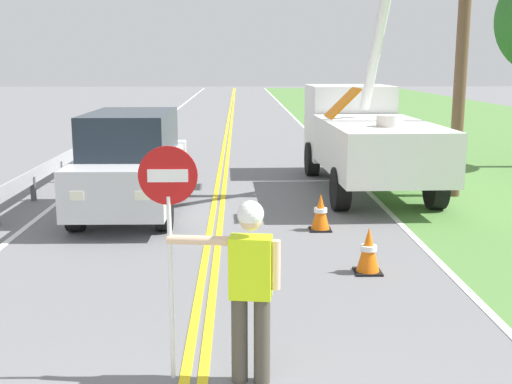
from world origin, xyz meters
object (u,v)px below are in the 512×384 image
object	(u,v)px
oncoming_suv_nearest	(132,163)
traffic_cone_mid	(321,213)
utility_pole_near	(464,10)
traffic_cone_lead	(368,251)
flagger_worker	(250,280)
utility_bucket_truck	(364,130)
stop_sign_paddle	(169,211)

from	to	relation	value
oncoming_suv_nearest	traffic_cone_mid	size ratio (longest dim) A/B	6.61
traffic_cone_mid	utility_pole_near	bearing A→B (deg)	41.03
traffic_cone_lead	utility_pole_near	bearing A→B (deg)	60.67
flagger_worker	traffic_cone_lead	xyz separation A→B (m)	(1.82, 3.30, -0.71)
utility_bucket_truck	traffic_cone_mid	xyz separation A→B (m)	(-1.59, -4.22, -1.09)
flagger_worker	utility_pole_near	xyz separation A→B (m)	(4.95, 8.86, 3.17)
utility_pole_near	traffic_cone_mid	bearing A→B (deg)	-138.97
utility_pole_near	traffic_cone_mid	distance (m)	6.07
utility_bucket_truck	traffic_cone_lead	world-z (taller)	utility_bucket_truck
flagger_worker	stop_sign_paddle	distance (m)	1.02
traffic_cone_mid	stop_sign_paddle	bearing A→B (deg)	-111.03
flagger_worker	oncoming_suv_nearest	world-z (taller)	oncoming_suv_nearest
oncoming_suv_nearest	utility_pole_near	xyz separation A→B (m)	(7.24, 1.58, 3.16)
utility_pole_near	traffic_cone_lead	size ratio (longest dim) A/B	11.53
oncoming_suv_nearest	flagger_worker	bearing A→B (deg)	-72.51
traffic_cone_mid	utility_bucket_truck	bearing A→B (deg)	69.39
stop_sign_paddle	utility_pole_near	size ratio (longest dim) A/B	0.29
stop_sign_paddle	traffic_cone_mid	xyz separation A→B (m)	(2.19, 5.69, -1.37)
stop_sign_paddle	flagger_worker	bearing A→B (deg)	-7.78
oncoming_suv_nearest	traffic_cone_lead	size ratio (longest dim) A/B	6.61
traffic_cone_mid	traffic_cone_lead	bearing A→B (deg)	-80.87
utility_bucket_truck	utility_pole_near	size ratio (longest dim) A/B	0.85
oncoming_suv_nearest	utility_pole_near	world-z (taller)	utility_pole_near
stop_sign_paddle	utility_pole_near	xyz separation A→B (m)	(5.71, 8.75, 2.51)
utility_bucket_truck	utility_pole_near	xyz separation A→B (m)	(1.94, -1.15, 2.79)
oncoming_suv_nearest	traffic_cone_lead	bearing A→B (deg)	-44.02
oncoming_suv_nearest	traffic_cone_mid	world-z (taller)	oncoming_suv_nearest
oncoming_suv_nearest	utility_pole_near	bearing A→B (deg)	12.33
utility_pole_near	traffic_cone_lead	world-z (taller)	utility_pole_near
flagger_worker	utility_pole_near	bearing A→B (deg)	60.81
stop_sign_paddle	utility_bucket_truck	bearing A→B (deg)	69.15
flagger_worker	stop_sign_paddle	world-z (taller)	stop_sign_paddle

